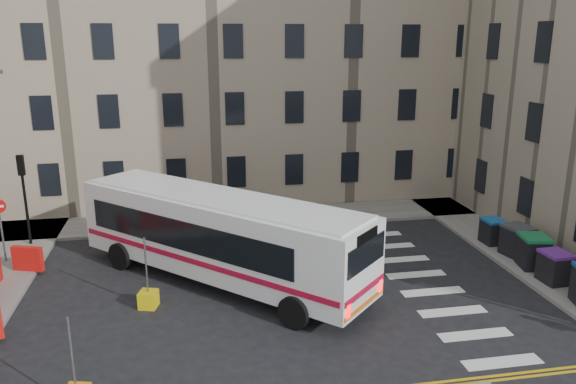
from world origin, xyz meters
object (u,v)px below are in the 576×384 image
object	(u,v)px
wheelie_bin_b	(555,267)
bus	(219,234)
wheelie_bin_c	(533,251)
wheelie_bin_e	(493,231)
wheelie_bin_d	(517,241)
bollard_yellow	(148,299)

from	to	relation	value
wheelie_bin_b	bus	bearing A→B (deg)	164.76
wheelie_bin_c	wheelie_bin_e	world-z (taller)	wheelie_bin_c
wheelie_bin_d	wheelie_bin_b	bearing A→B (deg)	-104.57
wheelie_bin_b	wheelie_bin_d	bearing A→B (deg)	83.98
wheelie_bin_e	wheelie_bin_c	bearing A→B (deg)	-88.94
bus	bollard_yellow	xyz separation A→B (m)	(-2.65, -1.73, -1.66)
bus	wheelie_bin_e	size ratio (longest dim) A/B	9.52
wheelie_bin_c	wheelie_bin_e	bearing A→B (deg)	103.89
bus	wheelie_bin_c	world-z (taller)	bus
wheelie_bin_d	bus	bearing A→B (deg)	168.59
bollard_yellow	bus	bearing A→B (deg)	33.19
wheelie_bin_d	wheelie_bin_e	xyz separation A→B (m)	(-0.24, 1.56, -0.10)
wheelie_bin_d	bollard_yellow	world-z (taller)	wheelie_bin_d
bus	wheelie_bin_c	distance (m)	12.67
wheelie_bin_c	bollard_yellow	bearing A→B (deg)	-167.14
wheelie_bin_e	bollard_yellow	world-z (taller)	wheelie_bin_e
bus	wheelie_bin_b	size ratio (longest dim) A/B	8.89
wheelie_bin_d	bollard_yellow	xyz separation A→B (m)	(-15.30, -1.79, -0.52)
bus	wheelie_bin_d	xyz separation A→B (m)	(12.65, 0.06, -1.14)
wheelie_bin_b	bollard_yellow	bearing A→B (deg)	173.27
wheelie_bin_c	bollard_yellow	size ratio (longest dim) A/B	2.31
wheelie_bin_d	wheelie_bin_e	size ratio (longest dim) A/B	1.22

